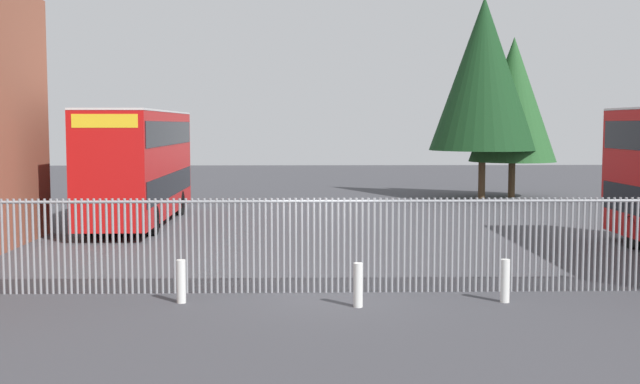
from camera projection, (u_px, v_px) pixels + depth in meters
ground_plane at (317, 242)px, 26.46m from camera, size 100.00×100.00×0.00m
palisade_fence at (302, 242)px, 18.38m from camera, size 16.88×0.14×2.35m
double_decker_bus_behind_fence_left at (139, 162)px, 31.10m from camera, size 2.54×10.81×4.42m
bollard_near_left at (181, 281)px, 17.37m from camera, size 0.20×0.20×0.95m
bollard_center_front at (358, 285)px, 16.97m from camera, size 0.20×0.20×0.95m
bollard_near_right at (505, 281)px, 17.43m from camera, size 0.20×0.20×0.95m
tree_tall_back at (513, 100)px, 42.24m from camera, size 4.60×4.60×8.49m
tree_short_side at (484, 74)px, 41.40m from camera, size 5.55×5.55×10.48m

